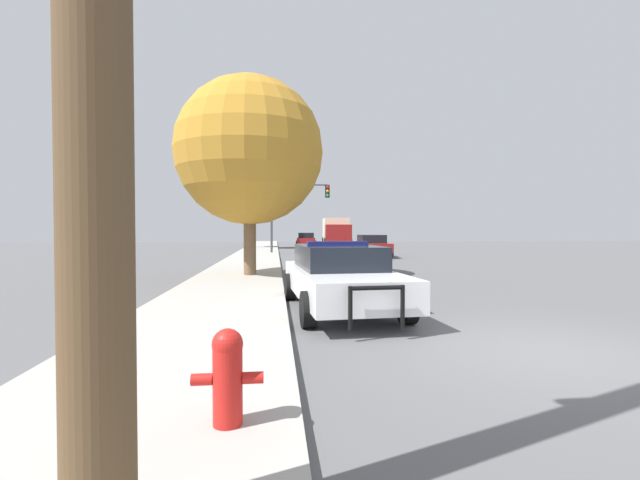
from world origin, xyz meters
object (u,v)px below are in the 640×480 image
object	(u,v)px
fire_hydrant	(228,374)
box_truck	(336,231)
police_car	(339,276)
traffic_light	(296,202)
tree_sidewalk_far	(251,196)
tree_sidewalk_near	(249,151)
car_background_distant	(306,240)
car_background_oncoming	(372,245)

from	to	relation	value
fire_hydrant	box_truck	xyz separation A→B (m)	(6.40, 38.57, 1.02)
police_car	traffic_light	size ratio (longest dim) A/B	1.04
police_car	tree_sidewalk_far	bearing A→B (deg)	-87.30
traffic_light	tree_sidewalk_far	bearing A→B (deg)	111.46
traffic_light	tree_sidewalk_near	bearing A→B (deg)	-98.84
box_truck	car_background_distant	bearing A→B (deg)	19.70
police_car	tree_sidewalk_far	world-z (taller)	tree_sidewalk_far
box_truck	tree_sidewalk_far	xyz separation A→B (m)	(-8.20, -2.71, 3.25)
car_background_oncoming	tree_sidewalk_far	size ratio (longest dim) A/B	0.63
car_background_oncoming	car_background_distant	distance (m)	15.09
police_car	box_truck	distance (m)	33.37
fire_hydrant	box_truck	distance (m)	39.11
tree_sidewalk_near	tree_sidewalk_far	bearing A→B (deg)	93.08
fire_hydrant	tree_sidewalk_far	bearing A→B (deg)	92.88
police_car	fire_hydrant	world-z (taller)	police_car
fire_hydrant	tree_sidewalk_far	xyz separation A→B (m)	(-1.80, 35.85, 4.28)
fire_hydrant	car_background_distant	xyz separation A→B (m)	(3.35, 37.69, 0.21)
police_car	tree_sidewalk_near	world-z (taller)	tree_sidewalk_near
car_background_distant	tree_sidewalk_near	world-z (taller)	tree_sidewalk_near
police_car	fire_hydrant	bearing A→B (deg)	68.43
police_car	box_truck	xyz separation A→B (m)	(4.64, 33.03, 0.84)
box_truck	traffic_light	bearing A→B (deg)	72.72
fire_hydrant	car_background_distant	bearing A→B (deg)	84.93
police_car	car_background_distant	size ratio (longest dim) A/B	1.19
fire_hydrant	car_background_oncoming	world-z (taller)	car_background_oncoming
police_car	tree_sidewalk_near	size ratio (longest dim) A/B	0.74
traffic_light	car_background_distant	bearing A→B (deg)	82.12
traffic_light	tree_sidewalk_far	world-z (taller)	tree_sidewalk_far
car_background_distant	tree_sidewalk_far	size ratio (longest dim) A/B	0.65
car_background_distant	tree_sidewalk_far	xyz separation A→B (m)	(-5.15, -1.84, 4.06)
tree_sidewalk_far	fire_hydrant	bearing A→B (deg)	-87.12
fire_hydrant	traffic_light	bearing A→B (deg)	86.10
car_background_distant	traffic_light	bearing A→B (deg)	-93.89
car_background_distant	box_truck	world-z (taller)	box_truck
box_truck	tree_sidewalk_far	world-z (taller)	tree_sidewalk_far
traffic_light	car_background_oncoming	size ratio (longest dim) A/B	1.17
car_background_oncoming	tree_sidewalk_far	world-z (taller)	tree_sidewalk_far
tree_sidewalk_far	police_car	bearing A→B (deg)	-83.31
car_background_distant	tree_sidewalk_near	distance (m)	26.53
tree_sidewalk_far	box_truck	bearing A→B (deg)	18.30
tree_sidewalk_far	car_background_oncoming	bearing A→B (deg)	-57.45
police_car	car_background_oncoming	xyz separation A→B (m)	(4.70, 17.39, 0.01)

